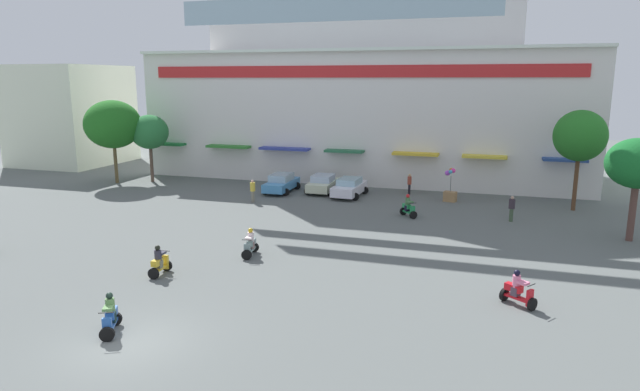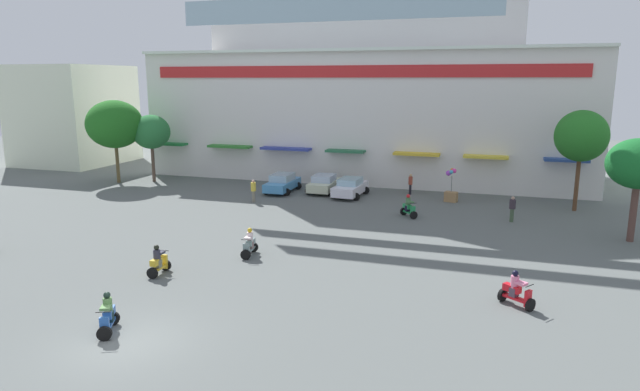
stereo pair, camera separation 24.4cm
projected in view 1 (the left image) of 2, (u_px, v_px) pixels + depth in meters
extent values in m
plane|color=#5A605E|center=(273.00, 240.00, 31.06)|extent=(128.00, 128.00, 0.00)
cube|color=silver|center=(367.00, 115.00, 52.16)|extent=(39.11, 13.69, 11.18)
cube|color=silver|center=(371.00, 5.00, 50.72)|extent=(26.76, 12.32, 8.96)
cube|color=red|center=(349.00, 71.00, 44.90)|extent=(35.98, 0.12, 0.97)
cube|color=silver|center=(349.00, 49.00, 44.50)|extent=(39.11, 0.70, 0.24)
cube|color=#1D7034|center=(169.00, 144.00, 50.78)|extent=(3.07, 1.10, 0.20)
cube|color=#2F7B2E|center=(228.00, 147.00, 48.99)|extent=(3.99, 1.10, 0.20)
cube|color=#303C92|center=(285.00, 149.00, 47.42)|extent=(4.43, 1.10, 0.20)
cube|color=#276441|center=(344.00, 151.00, 45.85)|extent=(3.27, 1.10, 0.20)
cube|color=gold|center=(415.00, 154.00, 44.12)|extent=(3.67, 1.10, 0.20)
cube|color=gold|center=(484.00, 157.00, 42.56)|extent=(3.37, 1.10, 0.20)
cube|color=#29488F|center=(565.00, 160.00, 40.87)|extent=(3.12, 1.10, 0.20)
cube|color=#99B7C6|center=(331.00, 8.00, 38.91)|extent=(23.55, 0.08, 1.79)
cube|color=silver|center=(72.00, 115.00, 58.83)|extent=(9.37, 10.27, 10.37)
cylinder|color=brown|center=(116.00, 163.00, 48.03)|extent=(0.29, 0.29, 3.44)
ellipsoid|color=#1F651E|center=(113.00, 124.00, 47.32)|extent=(4.83, 4.76, 4.13)
cylinder|color=brown|center=(632.00, 213.00, 30.69)|extent=(0.38, 0.38, 3.22)
ellipsoid|color=#166327|center=(638.00, 163.00, 30.12)|extent=(3.39, 3.36, 2.79)
cylinder|color=brown|center=(152.00, 164.00, 48.59)|extent=(0.29, 0.29, 3.27)
ellipsoid|color=#276F37|center=(150.00, 132.00, 48.02)|extent=(3.30, 3.24, 2.97)
cylinder|color=brown|center=(576.00, 182.00, 37.84)|extent=(0.28, 0.28, 3.97)
ellipsoid|color=#246F23|center=(580.00, 136.00, 37.18)|extent=(3.48, 3.65, 3.48)
cube|color=#448CC8|center=(281.00, 185.00, 44.31)|extent=(1.81, 4.44, 0.65)
cube|color=#99B3C4|center=(281.00, 177.00, 44.18)|extent=(1.52, 2.23, 0.56)
cylinder|color=black|center=(277.00, 185.00, 45.89)|extent=(0.60, 0.18, 0.60)
cylinder|color=black|center=(297.00, 186.00, 45.41)|extent=(0.60, 0.18, 0.60)
cylinder|color=black|center=(265.00, 191.00, 43.32)|extent=(0.60, 0.18, 0.60)
cylinder|color=black|center=(286.00, 192.00, 42.85)|extent=(0.60, 0.18, 0.60)
cube|color=beige|center=(323.00, 185.00, 44.16)|extent=(1.89, 4.01, 0.65)
cube|color=#A4B6D1|center=(323.00, 178.00, 44.04)|extent=(1.59, 2.02, 0.51)
cylinder|color=black|center=(317.00, 185.00, 45.62)|extent=(0.60, 0.18, 0.60)
cylinder|color=black|center=(338.00, 187.00, 45.13)|extent=(0.60, 0.18, 0.60)
cylinder|color=black|center=(308.00, 191.00, 43.31)|extent=(0.60, 0.18, 0.60)
cylinder|color=black|center=(330.00, 192.00, 42.82)|extent=(0.60, 0.18, 0.60)
cube|color=white|center=(349.00, 189.00, 42.59)|extent=(1.97, 4.29, 0.70)
cube|color=#93B9CA|center=(349.00, 181.00, 42.47)|extent=(1.61, 2.18, 0.48)
cylinder|color=black|center=(344.00, 189.00, 44.15)|extent=(0.61, 0.20, 0.60)
cylinder|color=black|center=(365.00, 190.00, 43.55)|extent=(0.61, 0.20, 0.60)
cylinder|color=black|center=(333.00, 195.00, 41.76)|extent=(0.61, 0.20, 0.60)
cylinder|color=black|center=(355.00, 197.00, 41.16)|extent=(0.61, 0.20, 0.60)
cylinder|color=black|center=(247.00, 255.00, 27.66)|extent=(0.53, 0.21, 0.52)
cylinder|color=black|center=(254.00, 247.00, 28.90)|extent=(0.53, 0.21, 0.52)
cube|color=slate|center=(250.00, 250.00, 28.27)|extent=(0.43, 1.17, 0.10)
cube|color=slate|center=(251.00, 242.00, 28.42)|extent=(0.39, 0.76, 0.28)
cube|color=slate|center=(247.00, 250.00, 27.74)|extent=(0.34, 0.18, 0.66)
cylinder|color=black|center=(247.00, 240.00, 27.60)|extent=(0.52, 0.10, 0.04)
cube|color=#816564|center=(251.00, 245.00, 28.35)|extent=(0.35, 0.32, 0.36)
cylinder|color=silver|center=(251.00, 237.00, 28.26)|extent=(0.36, 0.36, 0.49)
sphere|color=gold|center=(251.00, 230.00, 28.18)|extent=(0.25, 0.25, 0.25)
cube|color=silver|center=(249.00, 238.00, 27.98)|extent=(0.39, 0.48, 0.10)
cylinder|color=black|center=(107.00, 334.00, 19.04)|extent=(0.53, 0.36, 0.52)
cylinder|color=black|center=(115.00, 319.00, 20.27)|extent=(0.53, 0.36, 0.52)
cube|color=#2654A2|center=(111.00, 325.00, 19.64)|extent=(0.74, 1.13, 0.10)
cube|color=#2654A2|center=(112.00, 313.00, 19.79)|extent=(0.58, 0.77, 0.28)
cube|color=#2654A2|center=(107.00, 327.00, 19.11)|extent=(0.35, 0.27, 0.66)
cylinder|color=black|center=(106.00, 313.00, 18.98)|extent=(0.48, 0.26, 0.04)
cube|color=black|center=(111.00, 317.00, 19.71)|extent=(0.41, 0.39, 0.36)
cylinder|color=#4D7442|center=(110.00, 306.00, 19.62)|extent=(0.43, 0.43, 0.53)
sphere|color=black|center=(109.00, 296.00, 19.54)|extent=(0.25, 0.25, 0.25)
cube|color=#4D7442|center=(108.00, 308.00, 19.34)|extent=(0.50, 0.54, 0.10)
cylinder|color=black|center=(413.00, 215.00, 35.79)|extent=(0.48, 0.45, 0.52)
cylinder|color=black|center=(403.00, 211.00, 36.86)|extent=(0.48, 0.45, 0.52)
cube|color=#248D4D|center=(408.00, 212.00, 36.31)|extent=(0.90, 0.97, 0.10)
cube|color=#248D4D|center=(407.00, 206.00, 36.43)|extent=(0.67, 0.70, 0.28)
cube|color=#248D4D|center=(412.00, 211.00, 35.85)|extent=(0.33, 0.32, 0.68)
cylinder|color=black|center=(413.00, 203.00, 35.72)|extent=(0.41, 0.37, 0.04)
cube|color=black|center=(408.00, 208.00, 36.37)|extent=(0.43, 0.42, 0.36)
cylinder|color=#467146|center=(408.00, 201.00, 36.27)|extent=(0.45, 0.45, 0.54)
sphere|color=red|center=(408.00, 196.00, 36.20)|extent=(0.25, 0.25, 0.25)
cube|color=#467146|center=(410.00, 202.00, 36.03)|extent=(0.55, 0.55, 0.10)
cylinder|color=black|center=(532.00, 304.00, 21.58)|extent=(0.42, 0.51, 0.52)
cylinder|color=black|center=(504.00, 294.00, 22.57)|extent=(0.42, 0.51, 0.52)
cube|color=red|center=(518.00, 298.00, 22.06)|extent=(1.07, 0.87, 0.10)
cube|color=red|center=(514.00, 288.00, 22.16)|extent=(0.75, 0.65, 0.28)
cube|color=red|center=(530.00, 298.00, 21.63)|extent=(0.30, 0.34, 0.67)
cylinder|color=black|center=(531.00, 285.00, 21.50)|extent=(0.33, 0.45, 0.04)
cube|color=#4F3E4C|center=(516.00, 291.00, 22.11)|extent=(0.41, 0.42, 0.36)
cylinder|color=pink|center=(516.00, 281.00, 22.02)|extent=(0.45, 0.45, 0.49)
sphere|color=black|center=(517.00, 273.00, 21.95)|extent=(0.25, 0.25, 0.25)
cube|color=pink|center=(523.00, 283.00, 21.80)|extent=(0.56, 0.53, 0.10)
cylinder|color=black|center=(167.00, 266.00, 26.07)|extent=(0.53, 0.16, 0.52)
cylinder|color=black|center=(153.00, 274.00, 24.98)|extent=(0.53, 0.16, 0.52)
cube|color=gold|center=(160.00, 268.00, 25.52)|extent=(0.32, 1.02, 0.10)
cube|color=gold|center=(157.00, 262.00, 25.24)|extent=(0.33, 0.66, 0.28)
cube|color=gold|center=(165.00, 262.00, 25.92)|extent=(0.33, 0.15, 0.67)
cylinder|color=black|center=(165.00, 251.00, 25.83)|extent=(0.52, 0.06, 0.04)
cube|color=#75755C|center=(159.00, 264.00, 25.36)|extent=(0.33, 0.29, 0.36)
cylinder|color=#30303E|center=(158.00, 255.00, 25.27)|extent=(0.33, 0.33, 0.49)
sphere|color=black|center=(157.00, 248.00, 25.19)|extent=(0.25, 0.25, 0.25)
cube|color=#30303E|center=(161.00, 253.00, 25.50)|extent=(0.36, 0.45, 0.10)
cylinder|color=slate|center=(253.00, 197.00, 40.59)|extent=(0.25, 0.25, 0.85)
cylinder|color=gold|center=(253.00, 187.00, 40.43)|extent=(0.40, 0.40, 0.64)
sphere|color=tan|center=(252.00, 181.00, 40.35)|extent=(0.21, 0.21, 0.21)
cylinder|color=#40533B|center=(511.00, 215.00, 35.12)|extent=(0.33, 0.33, 0.86)
cylinder|color=#352B34|center=(512.00, 204.00, 34.97)|extent=(0.53, 0.53, 0.60)
sphere|color=tan|center=(512.00, 198.00, 34.88)|extent=(0.22, 0.22, 0.22)
cylinder|color=black|center=(409.00, 189.00, 43.44)|extent=(0.26, 0.26, 0.81)
cylinder|color=#9A3F2D|center=(410.00, 180.00, 43.29)|extent=(0.42, 0.42, 0.61)
sphere|color=tan|center=(410.00, 175.00, 43.21)|extent=(0.22, 0.22, 0.22)
cube|color=#99744A|center=(450.00, 197.00, 40.89)|extent=(1.02, 0.80, 0.75)
cylinder|color=#4C4C4C|center=(451.00, 184.00, 40.69)|extent=(0.04, 0.04, 1.20)
sphere|color=#ED3897|center=(453.00, 171.00, 40.42)|extent=(0.35, 0.35, 0.35)
sphere|color=#D65D1F|center=(452.00, 170.00, 40.61)|extent=(0.32, 0.32, 0.32)
sphere|color=#A845C7|center=(448.00, 173.00, 40.56)|extent=(0.39, 0.39, 0.39)
sphere|color=#3EA7D1|center=(451.00, 172.00, 40.27)|extent=(0.28, 0.28, 0.28)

